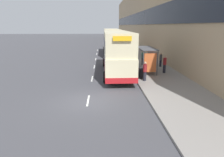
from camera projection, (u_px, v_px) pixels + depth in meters
The scene contains 19 objects.
ground_plane at pixel (88, 101), 13.26m from camera, with size 220.00×220.00×0.00m, color #424247.
pavement at pixel (124, 45), 50.70m from camera, with size 5.00×93.00×0.14m.
terrace_facade at pixel (140, 16), 49.09m from camera, with size 3.10×93.00×14.08m.
lane_mark_0 at pixel (88, 100), 13.40m from camera, with size 0.12×2.00×0.01m.
lane_mark_1 at pixel (92, 79), 18.87m from camera, with size 0.12×2.00×0.01m.
lane_mark_2 at pixel (94, 67), 24.34m from camera, with size 0.12×2.00×0.01m.
lane_mark_3 at pixel (96, 59), 29.81m from camera, with size 0.12×2.00×0.01m.
lane_mark_4 at pixel (97, 54), 35.28m from camera, with size 0.12×2.00×0.01m.
lane_mark_5 at pixel (97, 50), 40.75m from camera, with size 0.12×2.00×0.01m.
bus_shelter at pixel (148, 55), 20.67m from camera, with size 1.60×4.20×2.48m.
double_decker_bus_near at pixel (117, 52), 20.43m from camera, with size 2.85×11.14×4.30m.
double_decker_bus_ahead at pixel (112, 41), 34.23m from camera, with size 2.85×10.63×4.30m.
car_0 at pixel (111, 43), 46.73m from camera, with size 1.96×3.94×1.69m.
pedestrian_at_shelter at pixel (154, 56), 25.65m from camera, with size 0.37×0.37×1.86m.
pedestrian_1 at pixel (165, 64), 20.43m from camera, with size 0.35×0.35×1.78m.
pedestrian_2 at pixel (145, 71), 17.48m from camera, with size 0.34×0.34×1.71m.
pedestrian_3 at pixel (161, 60), 23.49m from camera, with size 0.32×0.32×1.64m.
pedestrian_4 at pixel (143, 58), 24.57m from camera, with size 0.35×0.35×1.76m.
litter_bin at pixel (141, 73), 18.37m from camera, with size 0.55×0.55×1.05m.
Camera 1 is at (0.99, -12.48, 4.89)m, focal length 32.00 mm.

